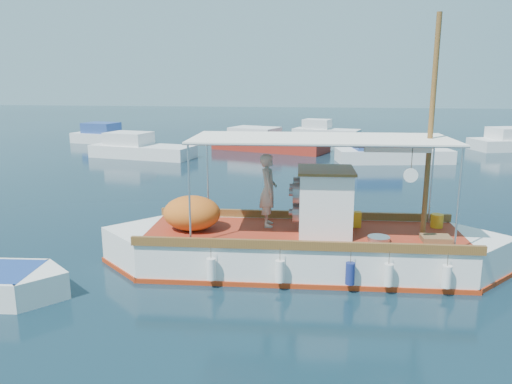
# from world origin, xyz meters

# --- Properties ---
(ground) EXTENTS (160.00, 160.00, 0.00)m
(ground) POSITION_xyz_m (0.00, 0.00, 0.00)
(ground) COLOR black
(ground) RESTS_ON ground
(fishing_caique) EXTENTS (10.98, 3.44, 6.71)m
(fishing_caique) POSITION_xyz_m (0.64, -0.71, 0.59)
(fishing_caique) COLOR white
(fishing_caique) RESTS_ON ground
(bg_boat_nw) EXTENTS (7.05, 3.68, 1.80)m
(bg_boat_nw) POSITION_xyz_m (-10.76, 17.45, 0.49)
(bg_boat_nw) COLOR silver
(bg_boat_nw) RESTS_ON ground
(bg_boat_n) EXTENTS (8.59, 5.38, 1.80)m
(bg_boat_n) POSITION_xyz_m (-3.00, 21.92, 0.49)
(bg_boat_n) COLOR maroon
(bg_boat_n) RESTS_ON ground
(bg_boat_ne) EXTENTS (7.16, 3.37, 1.80)m
(bg_boat_ne) POSITION_xyz_m (5.12, 17.67, 0.49)
(bg_boat_ne) COLOR silver
(bg_boat_ne) RESTS_ON ground
(bg_boat_far_w) EXTENTS (6.64, 3.58, 1.80)m
(bg_boat_far_w) POSITION_xyz_m (-15.91, 24.27, 0.49)
(bg_boat_far_w) COLOR silver
(bg_boat_far_w) RESTS_ON ground
(bg_boat_far_n) EXTENTS (5.96, 3.47, 1.80)m
(bg_boat_far_n) POSITION_xyz_m (1.02, 30.20, 0.49)
(bg_boat_far_n) COLOR silver
(bg_boat_far_n) RESTS_ON ground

